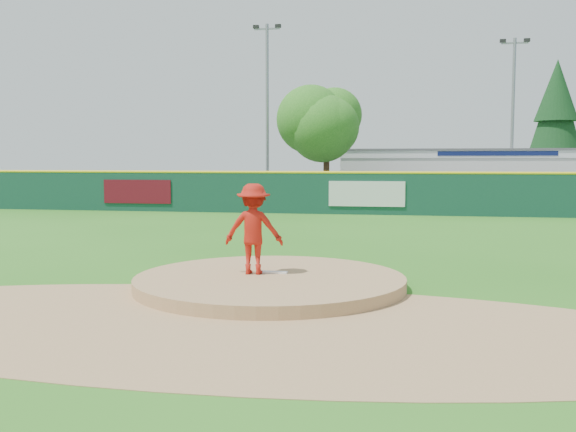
% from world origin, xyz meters
% --- Properties ---
extents(ground, '(120.00, 120.00, 0.00)m').
position_xyz_m(ground, '(0.00, 0.00, 0.00)').
color(ground, '#286B19').
rests_on(ground, ground).
extents(pitchers_mound, '(5.50, 5.50, 0.50)m').
position_xyz_m(pitchers_mound, '(0.00, 0.00, 0.00)').
color(pitchers_mound, '#9E774C').
rests_on(pitchers_mound, ground).
extents(pitching_rubber, '(0.60, 0.15, 0.04)m').
position_xyz_m(pitching_rubber, '(0.00, 0.30, 0.27)').
color(pitching_rubber, white).
rests_on(pitching_rubber, pitchers_mound).
extents(infield_dirt_arc, '(15.40, 15.40, 0.01)m').
position_xyz_m(infield_dirt_arc, '(0.00, -3.00, 0.01)').
color(infield_dirt_arc, '#9E774C').
rests_on(infield_dirt_arc, ground).
extents(parking_lot, '(44.00, 16.00, 0.02)m').
position_xyz_m(parking_lot, '(0.00, 27.00, 0.01)').
color(parking_lot, '#38383A').
rests_on(parking_lot, ground).
extents(pitcher, '(1.24, 0.76, 1.87)m').
position_xyz_m(pitcher, '(-0.38, 0.18, 1.18)').
color(pitcher, '#AF190F').
rests_on(pitcher, pitchers_mound).
extents(van, '(5.86, 4.04, 1.49)m').
position_xyz_m(van, '(0.39, 22.03, 0.76)').
color(van, silver).
rests_on(van, parking_lot).
extents(pool_building_grp, '(15.20, 8.20, 3.31)m').
position_xyz_m(pool_building_grp, '(6.00, 31.99, 1.66)').
color(pool_building_grp, silver).
rests_on(pool_building_grp, ground).
extents(fence_banners, '(15.19, 0.04, 1.20)m').
position_xyz_m(fence_banners, '(-4.98, 17.92, 1.00)').
color(fence_banners, '#5D0D18').
rests_on(fence_banners, ground).
extents(playground_slide, '(0.86, 2.43, 1.34)m').
position_xyz_m(playground_slide, '(-14.94, 22.22, 0.68)').
color(playground_slide, blue).
rests_on(playground_slide, ground).
extents(outfield_fence, '(40.00, 0.14, 2.07)m').
position_xyz_m(outfield_fence, '(0.00, 18.00, 1.09)').
color(outfield_fence, '#123B2D').
rests_on(outfield_fence, ground).
extents(deciduous_tree, '(5.60, 5.60, 7.36)m').
position_xyz_m(deciduous_tree, '(-2.00, 25.00, 4.55)').
color(deciduous_tree, '#382314').
rests_on(deciduous_tree, ground).
extents(conifer_tree, '(4.40, 4.40, 9.50)m').
position_xyz_m(conifer_tree, '(13.00, 36.00, 5.54)').
color(conifer_tree, '#382314').
rests_on(conifer_tree, ground).
extents(light_pole_left, '(1.75, 0.25, 11.00)m').
position_xyz_m(light_pole_left, '(-6.00, 27.00, 6.05)').
color(light_pole_left, gray).
rests_on(light_pole_left, ground).
extents(light_pole_right, '(1.75, 0.25, 10.00)m').
position_xyz_m(light_pole_right, '(9.00, 29.00, 5.54)').
color(light_pole_right, gray).
rests_on(light_pole_right, ground).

